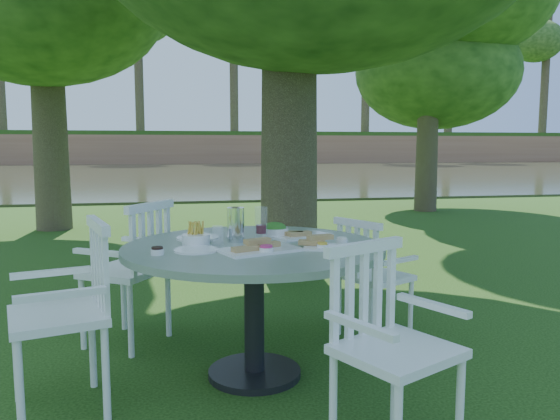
# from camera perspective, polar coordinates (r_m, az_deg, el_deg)

# --- Properties ---
(ground) EXTENTS (140.00, 140.00, 0.00)m
(ground) POSITION_cam_1_polar(r_m,az_deg,el_deg) (4.59, 0.48, -10.90)
(ground) COLOR #14370B
(ground) RESTS_ON ground
(table) EXTENTS (1.54, 1.54, 0.81)m
(table) POSITION_cam_1_polar(r_m,az_deg,el_deg) (3.25, -2.74, -6.00)
(table) COLOR black
(table) RESTS_ON ground
(chair_ne) EXTENTS (0.57, 0.58, 0.87)m
(chair_ne) POSITION_cam_1_polar(r_m,az_deg,el_deg) (3.96, 9.06, -6.16)
(chair_ne) COLOR white
(chair_ne) RESTS_ON ground
(chair_nw) EXTENTS (0.67, 0.68, 1.00)m
(chair_nw) POSITION_cam_1_polar(r_m,az_deg,el_deg) (3.92, -14.70, -5.27)
(chair_nw) COLOR white
(chair_nw) RESTS_ON ground
(chair_sw) EXTENTS (0.59, 0.62, 0.99)m
(chair_sw) POSITION_cam_1_polar(r_m,az_deg,el_deg) (3.09, -20.44, -8.80)
(chair_sw) COLOR white
(chair_sw) RESTS_ON ground
(chair_se) EXTENTS (0.63, 0.61, 0.94)m
(chair_se) POSITION_cam_1_polar(r_m,az_deg,el_deg) (2.57, 10.56, -12.30)
(chair_se) COLOR white
(chair_se) RESTS_ON ground
(tableware) EXTENTS (1.21, 0.80, 0.21)m
(tableware) POSITION_cam_1_polar(r_m,az_deg,el_deg) (3.27, -3.23, -2.78)
(tableware) COLOR white
(tableware) RESTS_ON table
(river) EXTENTS (100.00, 28.00, 0.12)m
(river) POSITION_cam_1_polar(r_m,az_deg,el_deg) (27.34, -9.09, 3.72)
(river) COLOR #2D321D
(river) RESTS_ON ground
(far_bank) EXTENTS (100.00, 18.00, 15.20)m
(far_bank) POSITION_cam_1_polar(r_m,az_deg,el_deg) (45.80, -9.67, 13.97)
(far_bank) COLOR #925E44
(far_bank) RESTS_ON ground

